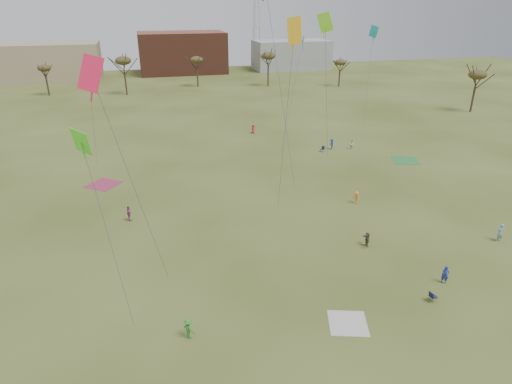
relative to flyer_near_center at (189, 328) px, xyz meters
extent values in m
plane|color=#3A4917|center=(7.42, -1.66, -0.76)|extent=(260.00, 260.00, 0.00)
imported|color=#347F2A|center=(0.00, 0.00, 0.00)|extent=(1.05, 1.11, 1.51)
imported|color=navy|center=(20.60, 0.91, 0.02)|extent=(0.68, 0.62, 1.55)
imported|color=brown|center=(17.34, 7.73, -0.05)|extent=(0.58, 1.35, 1.41)
imported|color=orange|center=(20.66, 16.49, -0.05)|extent=(0.87, 1.05, 1.41)
imported|color=#6E92B8|center=(29.85, 5.35, 0.16)|extent=(0.74, 0.56, 1.84)
imported|color=#A6458B|center=(-3.91, 18.61, 0.08)|extent=(0.59, 1.04, 1.66)
imported|color=silver|center=(28.95, 34.34, -0.01)|extent=(0.80, 0.67, 1.50)
imported|color=red|center=(16.51, 46.53, -0.01)|extent=(0.87, 0.79, 1.50)
imported|color=navy|center=(25.91, 35.05, 0.06)|extent=(0.65, 1.08, 1.64)
cube|color=silver|center=(11.00, -1.50, -0.75)|extent=(3.36, 3.36, 0.03)
cube|color=#992F51|center=(-7.08, 29.38, -0.75)|extent=(4.81, 4.81, 0.03)
cube|color=#2E7E3A|center=(34.01, 27.59, -0.75)|extent=(4.41, 4.41, 0.03)
cube|color=#151B3C|center=(18.30, -0.87, -0.34)|extent=(0.55, 0.55, 0.04)
cube|color=#151B3C|center=(18.07, -0.89, -0.11)|extent=(0.19, 0.51, 0.44)
cube|color=#15193B|center=(24.03, 34.17, -0.34)|extent=(0.68, 0.68, 0.04)
cube|color=#15193B|center=(24.23, 34.29, -0.11)|extent=(0.36, 0.50, 0.44)
cylinder|color=#4C4C51|center=(12.96, 20.73, 10.91)|extent=(3.44, 1.39, 21.54)
cube|color=#7EDE25|center=(21.40, 29.81, 17.63)|extent=(1.17, 1.17, 2.30)
cube|color=#7EDE25|center=(21.40, 29.81, 16.83)|extent=(0.08, 0.08, 2.07)
cylinder|color=#4C4C51|center=(22.24, 29.95, 8.89)|extent=(1.73, 0.33, 17.49)
cube|color=#4CD024|center=(-5.11, 2.70, 12.62)|extent=(0.86, 0.86, 1.68)
cube|color=#4CD024|center=(-5.11, 2.70, 12.03)|extent=(0.08, 0.08, 1.52)
cylinder|color=#4C4C51|center=(-4.32, 1.91, 6.38)|extent=(1.64, 1.64, 12.48)
cube|color=yellow|center=(12.10, 14.85, 17.71)|extent=(1.14, 1.14, 2.24)
cube|color=yellow|center=(12.10, 14.85, 16.92)|extent=(0.08, 0.08, 2.02)
cylinder|color=#4C4C51|center=(11.80, 15.68, 8.92)|extent=(0.65, 1.70, 17.57)
cone|color=blue|center=(21.04, 36.32, 15.18)|extent=(0.99, 0.07, 0.99)
cube|color=blue|center=(21.04, 36.32, 14.55)|extent=(0.08, 0.08, 1.62)
cylinder|color=#4C4C51|center=(19.21, 34.86, 7.66)|extent=(3.72, 2.96, 15.05)
cube|color=teal|center=(39.20, 49.59, 15.10)|extent=(1.01, 1.01, 1.98)
cube|color=teal|center=(39.20, 49.59, 14.40)|extent=(0.08, 0.08, 1.78)
cylinder|color=#4C4C51|center=(37.55, 46.84, 7.62)|extent=(3.34, 5.55, 14.97)
cone|color=#C0143D|center=(-7.71, 37.43, 11.79)|extent=(0.86, 0.06, 0.86)
cube|color=#C0143D|center=(-7.71, 37.43, 11.24)|extent=(0.08, 0.08, 1.41)
cylinder|color=#4C4C51|center=(-7.84, 36.01, 5.97)|extent=(0.30, 2.88, 11.66)
cube|color=red|center=(-4.27, 5.08, 16.12)|extent=(1.09, 1.09, 2.13)
cube|color=red|center=(-4.27, 5.08, 15.37)|extent=(0.08, 0.08, 1.92)
cylinder|color=#4C4C51|center=(-2.56, 5.55, 8.13)|extent=(3.45, 0.99, 15.99)
cylinder|color=#3A2B1E|center=(-22.58, 90.34, 1.40)|extent=(0.40, 0.40, 4.32)
ellipsoid|color=#473D1E|center=(-22.58, 90.34, 5.58)|extent=(3.02, 3.02, 1.58)
cylinder|color=#3A2B1E|center=(-4.58, 86.34, 1.94)|extent=(0.40, 0.40, 5.40)
ellipsoid|color=#473D1E|center=(-4.58, 86.34, 7.16)|extent=(3.78, 3.78, 1.98)
cylinder|color=#3A2B1E|center=(13.42, 92.34, 1.58)|extent=(0.40, 0.40, 4.68)
ellipsoid|color=#473D1E|center=(13.42, 92.34, 6.11)|extent=(3.28, 3.28, 1.72)
cylinder|color=#3A2B1E|center=(31.42, 88.34, 1.88)|extent=(0.40, 0.40, 5.28)
ellipsoid|color=#473D1E|center=(31.42, 88.34, 6.99)|extent=(3.70, 3.70, 1.94)
cylinder|color=#3A2B1E|center=(49.42, 83.34, 1.34)|extent=(0.40, 0.40, 4.20)
ellipsoid|color=#473D1E|center=(49.42, 83.34, 5.40)|extent=(2.94, 2.94, 1.54)
cylinder|color=#3A2B1E|center=(63.42, 50.34, 1.76)|extent=(0.40, 0.40, 5.04)
ellipsoid|color=#473D1E|center=(63.42, 50.34, 6.64)|extent=(3.53, 3.53, 1.85)
cube|color=#937F60|center=(-27.58, 113.34, 4.24)|extent=(32.00, 14.00, 10.00)
cube|color=brown|center=(12.42, 118.34, 5.24)|extent=(26.00, 16.00, 12.00)
cube|color=gray|center=(47.42, 116.34, 3.74)|extent=(24.00, 12.00, 9.00)
cylinder|color=#9EA3A8|center=(38.32, 123.34, 18.24)|extent=(0.16, 0.16, 38.00)
cylinder|color=#9EA3A8|center=(36.97, 124.12, 18.24)|extent=(0.16, 0.16, 38.00)
cylinder|color=#9EA3A8|center=(36.97, 122.56, 18.24)|extent=(0.16, 0.16, 38.00)
camera|label=1|loc=(-1.51, -23.29, 20.16)|focal=30.48mm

